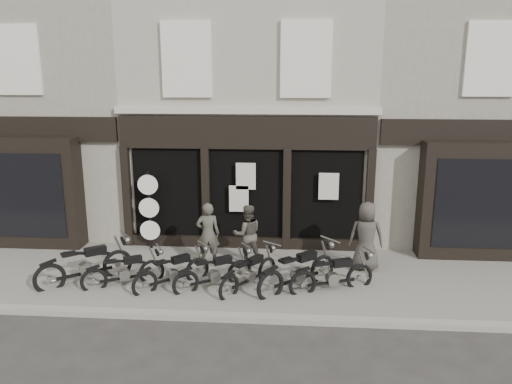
# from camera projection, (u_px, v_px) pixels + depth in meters

# --- Properties ---
(ground_plane) EXTENTS (90.00, 90.00, 0.00)m
(ground_plane) POSITION_uv_depth(u_px,v_px,m) (235.00, 294.00, 11.69)
(ground_plane) COLOR #2D2B28
(ground_plane) RESTS_ON ground
(pavement) EXTENTS (30.00, 4.20, 0.12)m
(pavement) POSITION_uv_depth(u_px,v_px,m) (239.00, 277.00, 12.55)
(pavement) COLOR slate
(pavement) RESTS_ON ground_plane
(kerb) EXTENTS (30.00, 0.25, 0.13)m
(kerb) POSITION_uv_depth(u_px,v_px,m) (228.00, 317.00, 10.46)
(kerb) COLOR gray
(kerb) RESTS_ON ground_plane
(central_building) EXTENTS (7.30, 6.22, 8.34)m
(central_building) POSITION_uv_depth(u_px,v_px,m) (255.00, 103.00, 16.50)
(central_building) COLOR #A19B8A
(central_building) RESTS_ON ground
(neighbour_left) EXTENTS (5.60, 6.73, 8.34)m
(neighbour_left) POSITION_uv_depth(u_px,v_px,m) (68.00, 103.00, 16.91)
(neighbour_left) COLOR gray
(neighbour_left) RESTS_ON ground
(neighbour_right) EXTENTS (5.60, 6.73, 8.34)m
(neighbour_right) POSITION_uv_depth(u_px,v_px,m) (451.00, 105.00, 15.99)
(neighbour_right) COLOR gray
(neighbour_right) RESTS_ON ground
(motorcycle_0) EXTENTS (2.01, 1.69, 1.14)m
(motorcycle_0) POSITION_uv_depth(u_px,v_px,m) (86.00, 268.00, 12.08)
(motorcycle_0) COLOR black
(motorcycle_0) RESTS_ON ground
(motorcycle_1) EXTENTS (1.82, 1.16, 0.95)m
(motorcycle_1) POSITION_uv_depth(u_px,v_px,m) (125.00, 274.00, 11.92)
(motorcycle_1) COLOR black
(motorcycle_1) RESTS_ON ground
(motorcycle_2) EXTENTS (1.67, 1.55, 0.98)m
(motorcycle_2) POSITION_uv_depth(u_px,v_px,m) (173.00, 274.00, 11.86)
(motorcycle_2) COLOR black
(motorcycle_2) RESTS_ON ground
(motorcycle_3) EXTENTS (1.81, 1.36, 0.98)m
(motorcycle_3) POSITION_uv_depth(u_px,v_px,m) (214.00, 275.00, 11.80)
(motorcycle_3) COLOR black
(motorcycle_3) RESTS_ON ground
(motorcycle_4) EXTENTS (1.38, 1.77, 0.97)m
(motorcycle_4) POSITION_uv_depth(u_px,v_px,m) (249.00, 276.00, 11.79)
(motorcycle_4) COLOR black
(motorcycle_4) RESTS_ON ground
(motorcycle_5) EXTENTS (1.94, 1.76, 1.13)m
(motorcycle_5) POSITION_uv_depth(u_px,v_px,m) (298.00, 274.00, 11.71)
(motorcycle_5) COLOR black
(motorcycle_5) RESTS_ON ground
(motorcycle_6) EXTENTS (2.02, 1.03, 1.02)m
(motorcycle_6) POSITION_uv_depth(u_px,v_px,m) (333.00, 278.00, 11.62)
(motorcycle_6) COLOR black
(motorcycle_6) RESTS_ON ground
(man_left) EXTENTS (0.67, 0.49, 1.68)m
(man_left) POSITION_uv_depth(u_px,v_px,m) (208.00, 234.00, 13.02)
(man_left) COLOR #444238
(man_left) RESTS_ON pavement
(man_centre) EXTENTS (0.90, 0.79, 1.58)m
(man_centre) POSITION_uv_depth(u_px,v_px,m) (247.00, 234.00, 13.15)
(man_centre) COLOR #48443A
(man_centre) RESTS_ON pavement
(man_right) EXTENTS (0.90, 0.61, 1.79)m
(man_right) POSITION_uv_depth(u_px,v_px,m) (366.00, 236.00, 12.66)
(man_right) COLOR #3C3732
(man_right) RESTS_ON pavement
(advert_sign_post) EXTENTS (0.58, 0.37, 2.36)m
(advert_sign_post) POSITION_uv_depth(u_px,v_px,m) (150.00, 214.00, 14.17)
(advert_sign_post) COLOR black
(advert_sign_post) RESTS_ON ground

